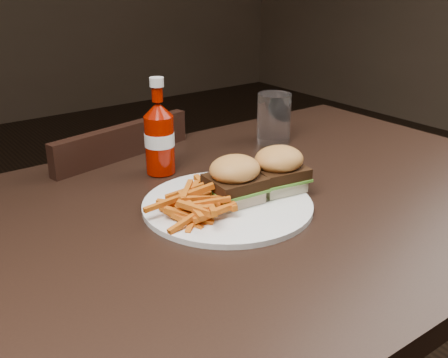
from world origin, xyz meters
TOP-DOWN VIEW (x-y plane):
  - dining_table at (0.00, 0.00)m, footprint 1.20×0.80m
  - chair_far at (-0.12, 0.50)m, footprint 0.43×0.43m
  - plate at (-0.06, 0.00)m, footprint 0.29×0.29m
  - sandwich_half_a at (-0.05, -0.00)m, footprint 0.09×0.08m
  - sandwich_half_b at (0.05, -0.01)m, footprint 0.09×0.09m
  - fries_pile at (-0.13, 0.01)m, footprint 0.16×0.16m
  - ketchup_bottle at (-0.07, 0.21)m, footprint 0.07×0.07m
  - tumbler at (0.24, 0.22)m, footprint 0.09×0.09m

SIDE VIEW (x-z plane):
  - chair_far at x=-0.12m, z-range 0.41..0.45m
  - dining_table at x=0.00m, z-range 0.71..0.75m
  - plate at x=-0.06m, z-range 0.75..0.76m
  - sandwich_half_a at x=-0.05m, z-range 0.76..0.78m
  - sandwich_half_b at x=0.05m, z-range 0.76..0.78m
  - fries_pile at x=-0.13m, z-range 0.76..0.81m
  - tumbler at x=0.24m, z-range 0.74..0.87m
  - ketchup_bottle at x=-0.07m, z-range 0.75..0.87m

